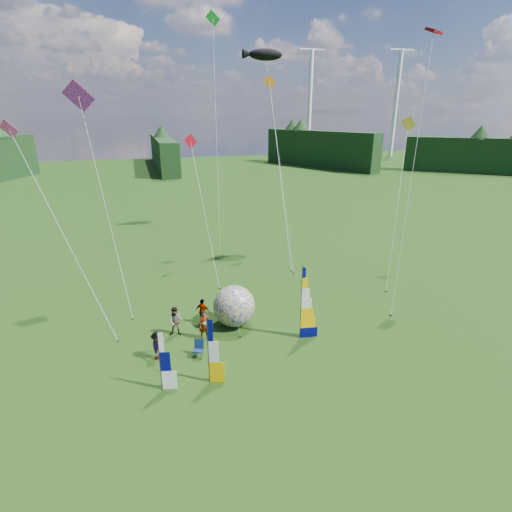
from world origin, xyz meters
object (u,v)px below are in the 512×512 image
object	(u,v)px
spectator_a	(204,325)
camp_chair	(198,349)
side_banner_far	(160,362)
kite_whale	(279,147)
spectator_d	(203,311)
spectator_b	(176,321)
side_banner_left	(208,352)
spectator_c	(157,346)
feather_banner_main	(301,304)
bol_inflatable	(234,306)

from	to	relation	value
spectator_a	camp_chair	bearing A→B (deg)	-118.32
side_banner_far	kite_whale	size ratio (longest dim) A/B	0.16
side_banner_far	spectator_d	world-z (taller)	side_banner_far
spectator_b	camp_chair	bearing A→B (deg)	-54.16
spectator_b	side_banner_far	bearing A→B (deg)	-86.57
side_banner_left	spectator_b	world-z (taller)	side_banner_left
spectator_c	camp_chair	bearing A→B (deg)	-91.36
side_banner_left	camp_chair	xyz separation A→B (m)	(-0.20, 2.39, -1.30)
feather_banner_main	side_banner_left	distance (m)	6.63
side_banner_far	spectator_c	xyz separation A→B (m)	(-0.03, 2.82, -0.80)
feather_banner_main	camp_chair	xyz separation A→B (m)	(-6.26, -0.24, -1.82)
bol_inflatable	camp_chair	xyz separation A→B (m)	(-2.81, -2.96, -0.84)
side_banner_far	feather_banner_main	bearing A→B (deg)	30.27
side_banner_far	spectator_d	xyz separation A→B (m)	(3.07, 6.05, -0.76)
feather_banner_main	spectator_c	size ratio (longest dim) A/B	2.84
feather_banner_main	spectator_c	bearing A→B (deg)	-174.45
kite_whale	bol_inflatable	bearing A→B (deg)	-141.40
feather_banner_main	spectator_a	world-z (taller)	feather_banner_main
side_banner_left	spectator_a	xyz separation A→B (m)	(0.48, 4.23, -0.86)
camp_chair	kite_whale	size ratio (longest dim) A/B	0.05
spectator_b	spectator_c	size ratio (longest dim) A/B	1.15
feather_banner_main	side_banner_far	bearing A→B (deg)	-155.77
camp_chair	side_banner_left	bearing A→B (deg)	-61.94
spectator_a	spectator_d	distance (m)	1.92
spectator_c	spectator_d	bearing A→B (deg)	-31.76
spectator_a	kite_whale	xyz separation A→B (m)	(9.61, 14.03, 9.09)
bol_inflatable	spectator_c	xyz separation A→B (m)	(-5.01, -2.43, -0.53)
camp_chair	kite_whale	xyz separation A→B (m)	(10.29, 15.87, 9.53)
camp_chair	side_banner_far	bearing A→B (deg)	-110.11
side_banner_far	spectator_d	bearing A→B (deg)	76.65
feather_banner_main	spectator_d	distance (m)	6.58
camp_chair	bol_inflatable	bearing A→B (deg)	69.71
side_banner_far	spectator_c	size ratio (longest dim) A/B	1.98
side_banner_left	spectator_c	distance (m)	3.90
camp_chair	kite_whale	distance (m)	21.18
side_banner_far	spectator_b	xyz separation A→B (m)	(1.24, 5.05, -0.68)
side_banner_left	kite_whale	xyz separation A→B (m)	(10.09, 18.26, 8.22)
side_banner_left	side_banner_far	bearing A→B (deg)	-162.64
side_banner_left	spectator_b	size ratio (longest dim) A/B	1.91
feather_banner_main	bol_inflatable	distance (m)	4.50
spectator_b	kite_whale	bearing A→B (deg)	66.73
kite_whale	side_banner_far	bearing A→B (deg)	-145.77
side_banner_far	spectator_a	distance (m)	5.07
feather_banner_main	spectator_a	size ratio (longest dim) A/B	2.46
side_banner_far	spectator_b	bearing A→B (deg)	89.71
spectator_b	camp_chair	world-z (taller)	spectator_b
side_banner_left	spectator_d	xyz separation A→B (m)	(0.70, 6.14, -0.95)
feather_banner_main	spectator_d	bearing A→B (deg)	154.30
feather_banner_main	spectator_d	world-z (taller)	feather_banner_main
side_banner_left	spectator_c	bearing A→B (deg)	149.04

